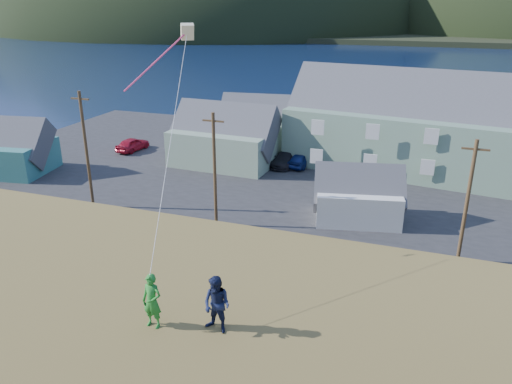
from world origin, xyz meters
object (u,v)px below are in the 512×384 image
shed_palegreen_near (224,137)px  kite_flyer_navy (217,305)px  wharf (313,115)px  shed_palegreen_far (259,117)px  shed_white (358,195)px  kite_flyer_green (152,301)px  lodge (466,130)px  shed_teal (6,148)px

shed_palegreen_near → kite_flyer_navy: (14.43, -34.75, 5.17)m
wharf → kite_flyer_navy: 60.48m
shed_palegreen_far → kite_flyer_navy: (14.78, -46.63, 5.61)m
shed_white → kite_flyer_green: size_ratio=4.56×
kite_flyer_green → shed_white: bearing=88.4°
shed_white → kite_flyer_green: kite_flyer_green is taller
wharf → lodge: bearing=-46.7°
shed_teal → wharf: bearing=47.0°
shed_white → kite_flyer_navy: 25.83m
kite_flyer_green → shed_palegreen_near: bearing=113.5°
shed_teal → shed_white: shed_teal is taller
lodge → shed_teal: lodge is taller
wharf → kite_flyer_green: (8.99, -59.43, 7.57)m
lodge → shed_white: 15.82m
shed_palegreen_far → shed_teal: bearing=-137.8°
shed_palegreen_near → shed_palegreen_far: (-0.35, 11.88, -0.45)m
wharf → shed_teal: (-22.69, -33.69, 2.03)m
shed_teal → shed_palegreen_near: (19.05, 9.42, 0.40)m
shed_palegreen_near → wharf: bearing=84.3°
lodge → shed_palegreen_near: (-22.78, -3.93, -1.70)m
wharf → kite_flyer_navy: bearing=-79.6°
lodge → shed_white: size_ratio=4.65×
shed_white → wharf: bearing=96.5°
wharf → shed_palegreen_near: bearing=-98.5°
lodge → kite_flyer_green: 40.53m
wharf → shed_palegreen_far: bearing=-107.9°
wharf → shed_palegreen_far: 13.17m
lodge → shed_palegreen_far: 24.55m
shed_palegreen_far → kite_flyer_green: size_ratio=6.07×
shed_palegreen_far → kite_flyer_green: 49.11m
lodge → shed_palegreen_far: lodge is taller
shed_teal → kite_flyer_navy: bearing=-46.1°
shed_teal → kite_flyer_navy: size_ratio=5.44×
wharf → kite_flyer_green: kite_flyer_green is taller
wharf → lodge: size_ratio=0.75×
wharf → kite_flyer_green: 60.58m
lodge → kite_flyer_navy: 39.73m
kite_flyer_navy → shed_palegreen_near: bearing=124.2°
shed_palegreen_far → shed_white: bearing=-61.0°
lodge → shed_white: bearing=-111.7°
shed_white → shed_palegreen_far: 26.44m
shed_palegreen_near → shed_palegreen_far: size_ratio=1.09×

